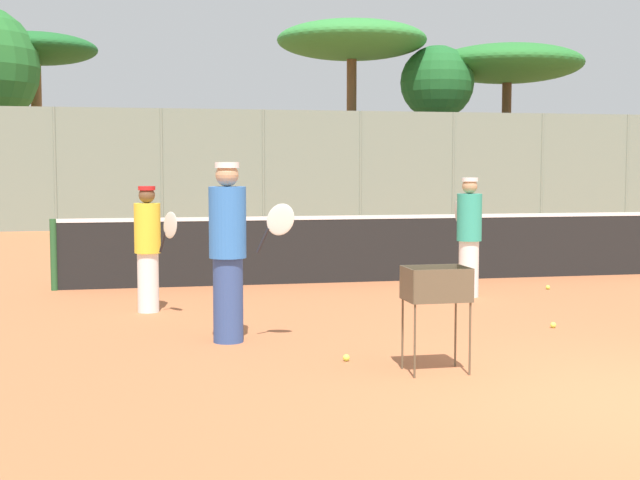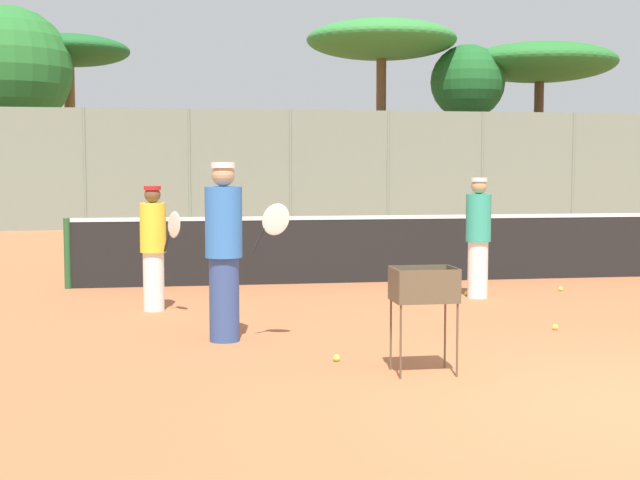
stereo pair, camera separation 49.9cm
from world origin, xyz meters
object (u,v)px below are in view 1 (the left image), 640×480
Objects in this scene: parked_car at (408,201)px; ball_cart at (437,292)px; player_white_outfit at (228,249)px; player_yellow_shirt at (148,247)px; player_red_cap at (469,235)px; tennis_net at (381,247)px.

ball_cart is at bearing -107.01° from parked_car.
player_yellow_shirt is (-0.79, 2.15, -0.15)m from player_white_outfit.
parked_car is at bearing 122.10° from player_yellow_shirt.
player_red_cap is at bearing 64.39° from player_yellow_shirt.
player_yellow_shirt is at bearing -116.78° from parked_car.
player_white_outfit is at bearing -112.47° from parked_car.
player_red_cap is (0.75, -1.90, 0.32)m from tennis_net.
player_red_cap is 4.49m from player_yellow_shirt.
tennis_net is 4.39m from player_yellow_shirt.
ball_cart is (1.67, -1.76, -0.26)m from player_white_outfit.
player_red_cap is 1.78× the size of ball_cart.
ball_cart is 23.32m from parked_car.
player_white_outfit reaches higher than ball_cart.
player_white_outfit is at bearing -11.01° from player_yellow_shirt.
player_yellow_shirt is (-4.47, -0.43, -0.05)m from player_red_cap.
player_white_outfit is 2.44m from ball_cart.
player_white_outfit is 0.45× the size of parked_car.
tennis_net is 10.74× the size of ball_cart.
tennis_net is 2.43× the size of parked_car.
tennis_net is at bearing -109.12° from parked_car.
ball_cart is at bearing -101.39° from tennis_net.
parked_car is (4.81, 17.95, -0.22)m from player_red_cap.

